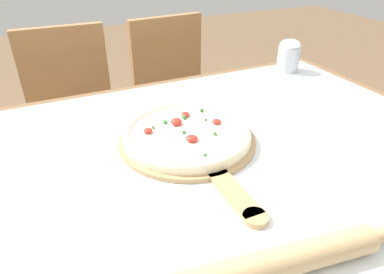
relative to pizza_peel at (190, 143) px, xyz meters
name	(u,v)px	position (x,y,z in m)	size (l,w,h in m)	color
dining_table	(211,189)	(0.03, -0.06, -0.11)	(1.43, 1.04, 0.77)	brown
towel_cloth	(212,156)	(0.03, -0.06, -0.01)	(1.35, 0.96, 0.00)	silver
pizza_peel	(190,143)	(0.00, 0.00, 0.00)	(0.35, 0.51, 0.01)	tan
pizza	(187,133)	(0.00, 0.02, 0.02)	(0.32, 0.32, 0.04)	beige
rolling_pin	(266,266)	(-0.06, -0.40, 0.02)	(0.47, 0.10, 0.05)	tan
chair_left	(75,115)	(-0.20, 0.83, -0.26)	(0.40, 0.40, 0.91)	#A37547
chair_right	(176,96)	(0.30, 0.83, -0.26)	(0.44, 0.44, 0.91)	#A37547
flour_cup	(289,55)	(0.57, 0.34, 0.06)	(0.08, 0.08, 0.12)	#B2B7BC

